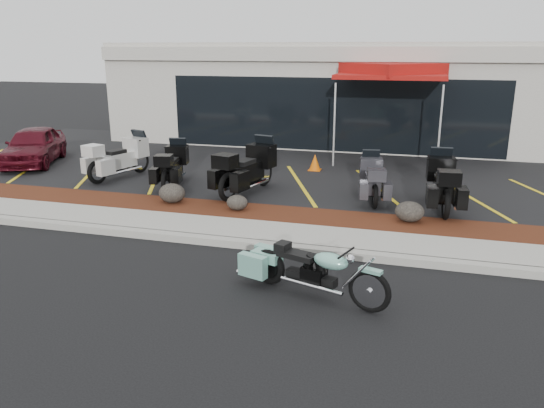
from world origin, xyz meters
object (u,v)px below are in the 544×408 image
(hero_cruiser, at_px, (370,285))
(popup_canopy, at_px, (392,72))
(parked_car, at_px, (34,145))
(traffic_cone, at_px, (315,162))
(touring_white, at_px, (139,151))

(hero_cruiser, height_order, popup_canopy, popup_canopy)
(parked_car, bearing_deg, traffic_cone, -13.04)
(hero_cruiser, distance_m, parked_car, 13.55)
(hero_cruiser, distance_m, touring_white, 10.21)
(hero_cruiser, bearing_deg, traffic_cone, 124.51)
(hero_cruiser, bearing_deg, touring_white, 156.08)
(touring_white, distance_m, parked_car, 3.99)
(popup_canopy, bearing_deg, touring_white, -136.24)
(hero_cruiser, xyz_separation_m, parked_car, (-11.54, 7.09, 0.30))
(touring_white, xyz_separation_m, traffic_cone, (5.05, 1.75, -0.41))
(touring_white, bearing_deg, popup_canopy, -43.60)
(hero_cruiser, height_order, parked_car, parked_car)
(hero_cruiser, xyz_separation_m, popup_canopy, (-0.47, 10.97, 2.60))
(traffic_cone, height_order, popup_canopy, popup_canopy)
(touring_white, height_order, parked_car, touring_white)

